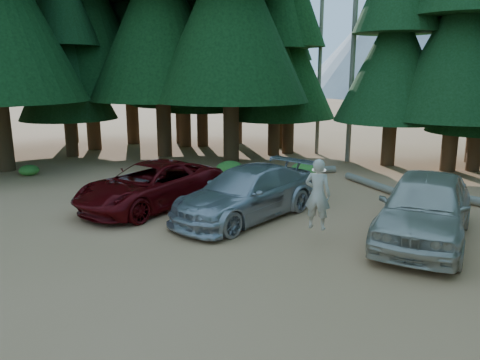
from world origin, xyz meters
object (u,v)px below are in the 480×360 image
at_px(silver_minivan_center, 246,193).
at_px(frisbee_player, 318,194).
at_px(red_pickup, 151,185).
at_px(log_mid, 373,185).
at_px(log_left, 289,171).
at_px(silver_minivan_right, 425,207).

xyz_separation_m(silver_minivan_center, frisbee_player, (2.58, -1.29, 0.57)).
relative_size(red_pickup, frisbee_player, 2.85).
bearing_deg(log_mid, frisbee_player, -50.43).
bearing_deg(frisbee_player, log_left, -65.43).
xyz_separation_m(red_pickup, silver_minivan_center, (3.37, 0.20, 0.04)).
bearing_deg(silver_minivan_right, frisbee_player, -147.97).
relative_size(silver_minivan_center, frisbee_player, 2.87).
xyz_separation_m(silver_minivan_right, log_left, (-5.85, 6.29, -0.77)).
height_order(frisbee_player, log_left, frisbee_player).
bearing_deg(silver_minivan_right, silver_minivan_center, -175.21).
bearing_deg(frisbee_player, silver_minivan_right, -150.01).
bearing_deg(log_mid, silver_minivan_right, -24.90).
xyz_separation_m(silver_minivan_center, log_mid, (3.07, 5.45, -0.64)).
xyz_separation_m(red_pickup, frisbee_player, (5.96, -1.08, 0.60)).
bearing_deg(silver_minivan_center, log_mid, 78.39).
distance_m(frisbee_player, log_left, 8.44).
distance_m(silver_minivan_right, frisbee_player, 2.96).
xyz_separation_m(frisbee_player, log_mid, (0.49, 6.74, -1.21)).
bearing_deg(log_left, red_pickup, -148.93).
relative_size(red_pickup, silver_minivan_right, 0.99).
height_order(red_pickup, silver_minivan_center, silver_minivan_center).
bearing_deg(log_left, silver_minivan_center, -120.66).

